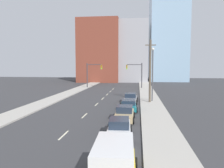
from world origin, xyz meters
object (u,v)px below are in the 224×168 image
street_lamp (153,71)px  box_truck_yellow (114,165)px  sedan_teal (128,106)px  sedan_gray (131,98)px  utility_pole_right_mid (150,71)px  traffic_signal_left (91,72)px  traffic_signal_right (137,72)px  sedan_tan (125,114)px  sedan_white (119,129)px

street_lamp → box_truck_yellow: street_lamp is taller
sedan_teal → sedan_gray: 5.82m
utility_pole_right_mid → sedan_teal: bearing=-116.6°
traffic_signal_left → sedan_gray: traffic_signal_left is taller
traffic_signal_right → street_lamp: size_ratio=0.75×
box_truck_yellow → sedan_gray: box_truck_yellow is taller
sedan_tan → box_truck_yellow: bearing=-88.4°
traffic_signal_left → sedan_teal: size_ratio=1.44×
box_truck_yellow → sedan_tan: bearing=88.9°
sedan_white → sedan_teal: sedan_white is taller
traffic_signal_right → box_truck_yellow: size_ratio=1.15×
utility_pole_right_mid → sedan_teal: utility_pole_right_mid is taller
utility_pole_right_mid → sedan_gray: 5.14m
sedan_tan → sedan_teal: 5.10m
street_lamp → sedan_white: street_lamp is taller
sedan_white → sedan_tan: (0.10, 5.44, 0.00)m
street_lamp → sedan_tan: bearing=-106.5°
utility_pole_right_mid → sedan_gray: utility_pole_right_mid is taller
street_lamp → traffic_signal_left: bearing=125.1°
utility_pole_right_mid → street_lamp: (0.43, 1.06, -0.01)m
traffic_signal_right → sedan_tan: traffic_signal_right is taller
sedan_white → sedan_teal: size_ratio=1.08×
street_lamp → sedan_gray: size_ratio=1.93×
sedan_tan → sedan_teal: (0.18, 5.10, -0.06)m
box_truck_yellow → sedan_white: box_truck_yellow is taller
sedan_teal → traffic_signal_left: bearing=108.8°
sedan_gray → sedan_tan: bearing=-89.7°
box_truck_yellow → sedan_tan: size_ratio=1.31×
traffic_signal_right → street_lamp: 20.15m
sedan_white → utility_pole_right_mid: bearing=75.7°
sedan_white → street_lamp: bearing=75.0°
utility_pole_right_mid → sedan_tan: bearing=-105.9°
sedan_tan → utility_pole_right_mid: bearing=74.5°
street_lamp → sedan_teal: 8.88m
traffic_signal_left → street_lamp: bearing=-54.9°
traffic_signal_left → utility_pole_right_mid: size_ratio=0.66×
utility_pole_right_mid → sedan_tan: (-3.16, -11.05, -4.21)m
traffic_signal_left → traffic_signal_right: (11.63, 0.00, 0.00)m
utility_pole_right_mid → box_truck_yellow: 24.01m
box_truck_yellow → sedan_white: 7.04m
street_lamp → sedan_tan: street_lamp is taller
traffic_signal_left → utility_pole_right_mid: 25.08m
utility_pole_right_mid → sedan_white: size_ratio=2.01×
sedan_white → sedan_gray: size_ratio=1.09×
sedan_white → sedan_teal: 10.54m
street_lamp → utility_pole_right_mid: bearing=-112.3°
sedan_tan → street_lamp: bearing=73.9°
traffic_signal_left → utility_pole_right_mid: utility_pole_right_mid is taller
utility_pole_right_mid → box_truck_yellow: (-2.89, -23.51, -3.90)m
sedan_white → traffic_signal_left: bearing=102.3°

